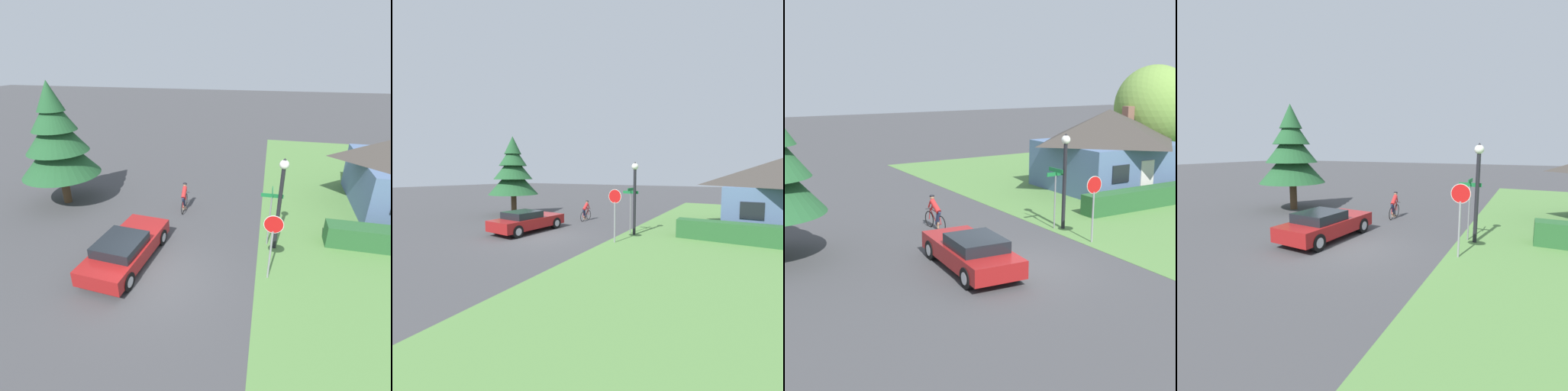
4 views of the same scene
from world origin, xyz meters
The scene contains 10 objects.
ground_plane centered at (0.00, 0.00, 0.00)m, with size 140.00×140.00×0.00m, color #424244.
grass_verge_right centered at (11.65, 4.00, 0.01)m, with size 16.00×36.00×0.01m, color #568442.
cottage_house centered at (11.76, 8.37, 2.31)m, with size 7.23×6.65×4.53m.
hedge_row centered at (11.00, 3.91, 0.49)m, with size 9.11×0.90×0.97m, color #285B2D.
sedan_left_lane centered at (-1.43, 0.62, 0.61)m, with size 2.13×4.56×1.23m.
cyclist centered at (-0.40, 5.58, 0.70)m, with size 0.44×1.68×1.46m.
stop_sign centered at (4.08, 0.90, 1.84)m, with size 0.68×0.07×2.62m.
street_lamp centered at (4.31, 2.97, 2.59)m, with size 0.37×0.37×4.03m.
street_name_sign centered at (4.00, 3.17, 1.80)m, with size 0.90×0.90×2.58m.
deciduous_tree_right centered at (16.38, 9.32, 4.32)m, with size 4.96×4.96×6.93m.
Camera 3 is at (-9.82, -14.42, 6.44)m, focal length 50.00 mm.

